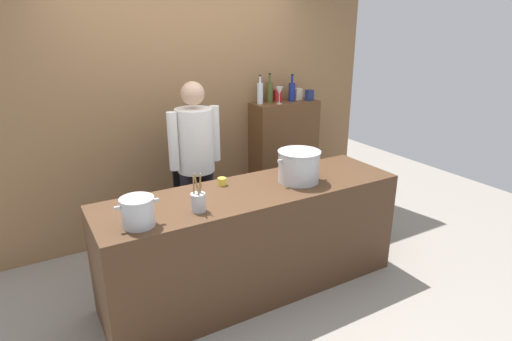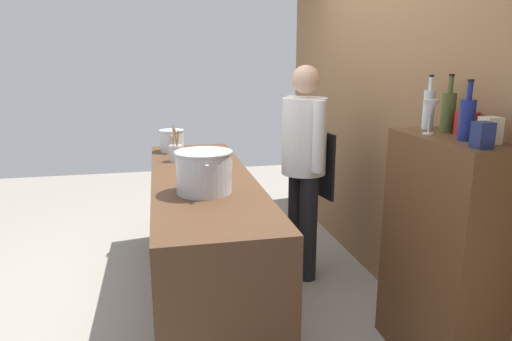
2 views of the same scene
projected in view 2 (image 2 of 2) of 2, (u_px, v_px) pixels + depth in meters
The scene contains 16 objects.
ground_plane at pixel (205, 292), 3.43m from camera, with size 8.00×8.00×0.00m, color gray.
brick_back_panel at pixel (390, 87), 3.36m from camera, with size 4.40×0.10×3.00m, color olive.
prep_counter at pixel (204, 236), 3.32m from camera, with size 2.46×0.70×0.90m, color #472D1C.
bar_cabinet at pixel (441, 256), 2.49m from camera, with size 0.76×0.32×1.31m, color brown.
chef at pixel (304, 157), 3.51m from camera, with size 0.52×0.38×1.66m.
stockpot_large at pixel (204, 172), 2.79m from camera, with size 0.41×0.35×0.26m.
stockpot_small at pixel (172, 141), 4.06m from camera, with size 0.28×0.22×0.19m.
utensil_crock at pixel (176, 152), 3.67m from camera, with size 0.10×0.10×0.29m.
butter_jar at pixel (227, 165), 3.42m from camera, with size 0.07×0.07×0.06m, color yellow.
wine_bottle_cobalt at pixel (467, 118), 2.23m from camera, with size 0.07×0.07×0.30m.
wine_bottle_olive at pixel (448, 111), 2.48m from camera, with size 0.07×0.07×0.31m.
wine_bottle_clear at pixel (429, 108), 2.60m from camera, with size 0.06×0.06×0.31m.
wine_glass_short at pixel (430, 109), 2.41m from camera, with size 0.08×0.08×0.18m.
spice_tin_navy at pixel (483, 135), 2.04m from camera, with size 0.07×0.07×0.12m, color navy.
spice_tin_red at pixel (467, 124), 2.38m from camera, with size 0.09×0.09×0.12m, color red.
spice_tin_cream at pixel (490, 131), 2.14m from camera, with size 0.08×0.08×0.13m, color beige.
Camera 2 is at (3.13, -0.29, 1.70)m, focal length 32.10 mm.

